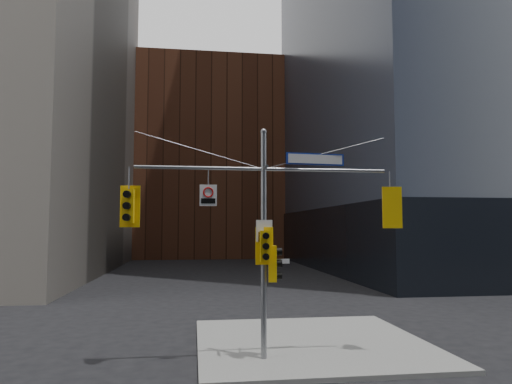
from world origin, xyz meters
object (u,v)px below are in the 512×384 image
object	(u,v)px
signal_assembly	(264,219)
traffic_light_pole_side	(274,264)
traffic_light_west_arm	(129,206)
traffic_light_pole_front	(265,246)
street_sign_blade	(315,159)
traffic_light_east_arm	(390,208)
regulatory_sign_arm	(208,195)

from	to	relation	value
signal_assembly	traffic_light_pole_side	size ratio (longest dim) A/B	7.17
traffic_light_west_arm	traffic_light_pole_front	world-z (taller)	traffic_light_west_arm
traffic_light_west_arm	traffic_light_pole_front	distance (m)	4.32
signal_assembly	street_sign_blade	world-z (taller)	signal_assembly
traffic_light_east_arm	regulatory_sign_arm	xyz separation A→B (m)	(-5.93, -0.02, 0.37)
signal_assembly	regulatory_sign_arm	bearing A→B (deg)	-179.33
traffic_light_pole_side	street_sign_blade	distance (m)	3.59
traffic_light_pole_front	regulatory_sign_arm	bearing A→B (deg)	172.54
regulatory_sign_arm	traffic_light_west_arm	bearing A→B (deg)	178.50
traffic_light_east_arm	traffic_light_pole_side	xyz separation A→B (m)	(-3.86, -0.00, -1.77)
traffic_light_west_arm	signal_assembly	bearing A→B (deg)	6.92
street_sign_blade	regulatory_sign_arm	xyz separation A→B (m)	(-3.43, -0.02, -1.18)
traffic_light_pole_side	traffic_light_pole_front	world-z (taller)	traffic_light_pole_front
street_sign_blade	traffic_light_east_arm	bearing A→B (deg)	-5.24
signal_assembly	traffic_light_pole_front	world-z (taller)	signal_assembly
traffic_light_pole_side	regulatory_sign_arm	bearing A→B (deg)	98.50
traffic_light_east_arm	street_sign_blade	world-z (taller)	street_sign_blade
traffic_light_east_arm	signal_assembly	bearing A→B (deg)	5.25
traffic_light_pole_front	street_sign_blade	xyz separation A→B (m)	(1.69, 0.27, 2.76)
street_sign_blade	traffic_light_west_arm	bearing A→B (deg)	174.73
traffic_light_east_arm	traffic_light_west_arm	bearing A→B (deg)	5.16
traffic_light_pole_front	regulatory_sign_arm	xyz separation A→B (m)	(-1.74, 0.25, 1.58)
signal_assembly	traffic_light_west_arm	world-z (taller)	signal_assembly
traffic_light_pole_side	regulatory_sign_arm	xyz separation A→B (m)	(-2.06, -0.02, 2.14)
signal_assembly	traffic_light_pole_front	bearing A→B (deg)	-89.99
street_sign_blade	traffic_light_pole_front	bearing A→B (deg)	-176.06
traffic_light_west_arm	traffic_light_pole_side	bearing A→B (deg)	6.94
signal_assembly	regulatory_sign_arm	xyz separation A→B (m)	(-1.74, -0.02, 0.75)
regulatory_sign_arm	traffic_light_pole_front	bearing A→B (deg)	-8.78
street_sign_blade	regulatory_sign_arm	world-z (taller)	street_sign_blade
street_sign_blade	traffic_light_pole_side	bearing A→B (deg)	174.95
traffic_light_pole_front	street_sign_blade	bearing A→B (deg)	9.75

